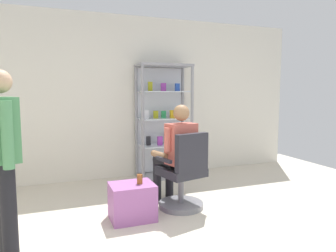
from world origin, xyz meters
name	(u,v)px	position (x,y,z in m)	size (l,w,h in m)	color
back_wall	(136,98)	(0.00, 3.00, 1.35)	(6.00, 0.10, 2.70)	silver
display_cabinet_main	(163,121)	(0.40, 2.76, 0.96)	(0.90, 0.45, 1.90)	gray
office_chair	(184,178)	(0.14, 1.25, 0.39)	(0.62, 0.59, 0.96)	slate
seated_shopkeeper	(176,150)	(0.10, 1.41, 0.71)	(0.55, 0.62, 1.29)	black
storage_crate	(132,202)	(-0.54, 1.16, 0.21)	(0.49, 0.40, 0.41)	#9E599E
tea_glass	(140,179)	(-0.45, 1.14, 0.46)	(0.06, 0.06, 0.11)	brown
standing_customer	(4,152)	(-1.75, 0.79, 0.93)	(0.31, 0.50, 1.63)	black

